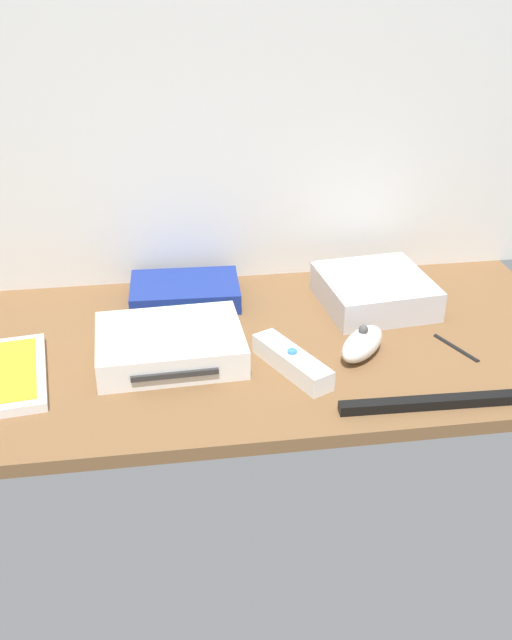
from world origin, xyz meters
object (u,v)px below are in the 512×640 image
mini_computer (375,291)px  remote_nunchuk (362,344)px  sensor_bar (429,403)px  stylus_pen (456,346)px  network_router (185,292)px  game_console (170,345)px  remote_wand (292,362)px

mini_computer → remote_nunchuk: mini_computer is taller
sensor_bar → stylus_pen: sensor_bar is taller
stylus_pen → sensor_bar: bearing=-124.0°
remote_nunchuk → sensor_bar: remote_nunchuk is taller
sensor_bar → network_router: bearing=131.8°
game_console → network_router: 18.35cm
network_router → remote_nunchuk: size_ratio=1.77×
remote_wand → sensor_bar: size_ratio=0.62×
network_router → game_console: bearing=-97.8°
remote_wand → stylus_pen: size_ratio=1.65×
remote_wand → sensor_bar: remote_wand is taller
game_console → remote_nunchuk: 28.10cm
network_router → remote_wand: size_ratio=1.24×
network_router → mini_computer: bearing=-8.5°
mini_computer → stylus_pen: size_ratio=2.07×
game_console → remote_nunchuk: bearing=-9.3°
stylus_pen → remote_nunchuk: bearing=179.7°
network_router → remote_wand: (13.71, -24.07, -0.19)cm
game_console → remote_wand: 17.98cm
game_console → stylus_pen: 42.69cm
remote_wand → remote_nunchuk: size_ratio=1.43×
remote_wand → game_console: bearing=134.6°
game_console → remote_wand: (16.93, -6.01, -0.69)cm
mini_computer → remote_nunchuk: bearing=-112.4°
stylus_pen → remote_wand: bearing=-174.4°
remote_nunchuk → remote_wand: bearing=-125.2°
sensor_bar → stylus_pen: 16.78cm
network_router → remote_wand: same height
sensor_bar → stylus_pen: size_ratio=2.67×
remote_wand → sensor_bar: 19.81cm
game_console → network_router: (3.22, 18.06, -0.50)cm
network_router → remote_nunchuk: 32.71cm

